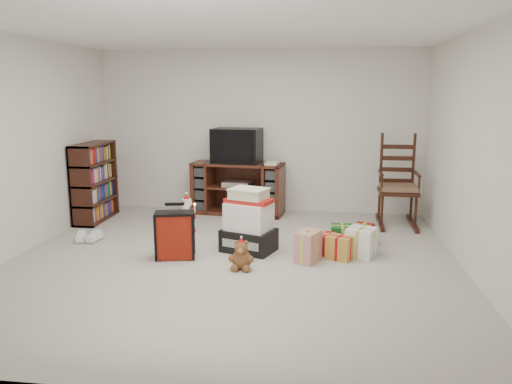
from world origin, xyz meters
TOP-DOWN VIEW (x-y plane):
  - room at (0.00, 0.00)m, footprint 5.01×5.01m
  - tv_stand at (-0.30, 2.22)m, footprint 1.44×0.67m
  - bookshelf at (-2.31, 1.57)m, footprint 0.31×0.93m
  - rocking_chair at (2.04, 1.91)m, footprint 0.55×0.89m
  - gift_pile at (0.13, 0.40)m, footprint 0.70×0.60m
  - red_suitcase at (-0.66, 0.03)m, footprint 0.45×0.30m
  - stocking at (0.11, 0.43)m, footprint 0.28×0.15m
  - teddy_bear at (0.14, -0.22)m, footprint 0.21×0.19m
  - santa_figurine at (0.16, 0.56)m, footprint 0.30×0.28m
  - mrs_claus_figurine at (-0.78, 0.99)m, footprint 0.27×0.26m
  - sneaker_pair at (-1.95, 0.51)m, footprint 0.32×0.27m
  - gift_cluster at (1.19, 0.45)m, footprint 0.79×1.10m
  - crt_television at (-0.32, 2.23)m, footprint 0.76×0.59m

SIDE VIEW (x-z plane):
  - sneaker_pair at x=-1.95m, z-range 0.00..0.09m
  - gift_cluster at x=1.19m, z-range 0.00..0.27m
  - teddy_bear at x=0.14m, z-range -0.02..0.30m
  - mrs_claus_figurine at x=-0.78m, z-range -0.06..0.49m
  - santa_figurine at x=0.16m, z-range -0.07..0.54m
  - red_suitcase at x=-0.66m, z-range -0.04..0.59m
  - stocking at x=0.11m, z-range 0.00..0.57m
  - gift_pile at x=0.13m, z-range -0.05..0.69m
  - tv_stand at x=-0.30m, z-range 0.00..0.80m
  - rocking_chair at x=2.04m, z-range -0.21..1.12m
  - bookshelf at x=-2.31m, z-range -0.02..1.12m
  - crt_television at x=-0.32m, z-range 0.80..1.32m
  - room at x=0.00m, z-range -0.01..2.51m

